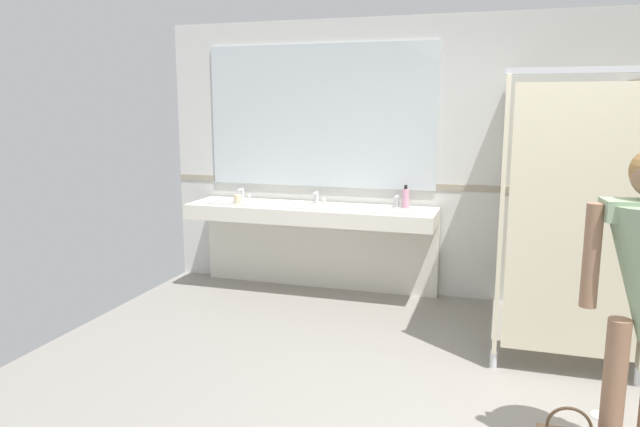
{
  "coord_description": "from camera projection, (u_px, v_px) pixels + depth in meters",
  "views": [
    {
      "loc": [
        -0.14,
        -3.16,
        1.8
      ],
      "look_at": [
        -1.4,
        0.91,
        1.02
      ],
      "focal_mm": 33.36,
      "sensor_mm": 36.0,
      "label": 1
    }
  ],
  "objects": [
    {
      "name": "floor_drain_cover",
      "position": [
        603.0,
        416.0,
        3.49
      ],
      "size": [
        0.14,
        0.14,
        0.01
      ],
      "primitive_type": "cylinder",
      "color": "#B7BABF",
      "rests_on": "ground_plane"
    },
    {
      "name": "mirror_panel",
      "position": [
        320.0,
        116.0,
        5.75
      ],
      "size": [
        2.28,
        0.02,
        1.37
      ],
      "primitive_type": "cube",
      "color": "silver",
      "rests_on": "wall_back"
    },
    {
      "name": "bathroom_stalls",
      "position": [
        637.0,
        212.0,
        4.18
      ],
      "size": [
        1.88,
        1.56,
        2.03
      ],
      "color": "beige",
      "rests_on": "ground_plane"
    },
    {
      "name": "vanity_counter",
      "position": [
        313.0,
        227.0,
        5.74
      ],
      "size": [
        2.38,
        0.59,
        0.98
      ],
      "color": "silver",
      "rests_on": "ground_plane"
    },
    {
      "name": "wall_back",
      "position": [
        520.0,
        161.0,
        5.35
      ],
      "size": [
        6.84,
        0.12,
        2.61
      ],
      "primitive_type": "cube",
      "color": "silver",
      "rests_on": "ground_plane"
    },
    {
      "name": "paper_cup",
      "position": [
        238.0,
        199.0,
        5.75
      ],
      "size": [
        0.07,
        0.07,
        0.09
      ],
      "primitive_type": "cylinder",
      "color": "beige",
      "rests_on": "vanity_counter"
    },
    {
      "name": "wall_back_tile_band",
      "position": [
        518.0,
        190.0,
        5.33
      ],
      "size": [
        6.84,
        0.01,
        0.06
      ],
      "primitive_type": "cube",
      "color": "#9E937F",
      "rests_on": "wall_back"
    },
    {
      "name": "soap_dispenser",
      "position": [
        405.0,
        198.0,
        5.51
      ],
      "size": [
        0.07,
        0.07,
        0.21
      ],
      "color": "#D899B2",
      "rests_on": "vanity_counter"
    }
  ]
}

